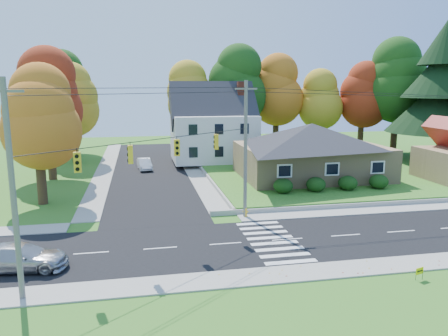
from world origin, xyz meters
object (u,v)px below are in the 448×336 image
(silver_sedan, at_px, (20,257))
(fire_hydrant, at_px, (245,212))
(white_car, at_px, (145,164))
(ranch_house, at_px, (311,150))

(silver_sedan, height_order, fire_hydrant, silver_sedan)
(white_car, bearing_deg, silver_sedan, -110.24)
(white_car, distance_m, fire_hydrant, 21.48)
(white_car, height_order, fire_hydrant, white_car)
(white_car, bearing_deg, ranch_house, -35.89)
(ranch_house, xyz_separation_m, white_car, (-16.52, 9.46, -2.60))
(silver_sedan, distance_m, white_car, 28.05)
(silver_sedan, bearing_deg, fire_hydrant, -56.91)
(ranch_house, xyz_separation_m, silver_sedan, (-23.38, -17.73, -2.54))
(ranch_house, relative_size, white_car, 3.71)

